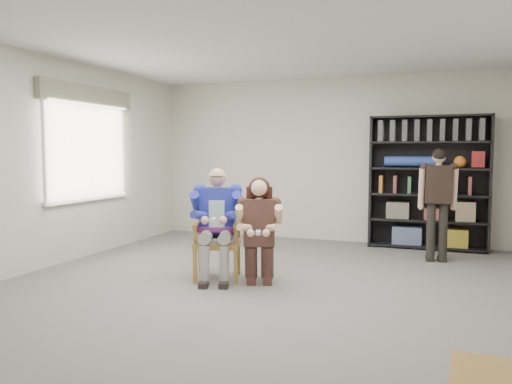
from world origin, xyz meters
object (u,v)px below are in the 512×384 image
at_px(kneeling_woman, 259,232).
at_px(bookshelf, 428,183).
at_px(armchair, 217,236).
at_px(seated_man, 217,223).
at_px(standing_man, 438,205).

height_order(kneeling_woman, bookshelf, bookshelf).
bearing_deg(kneeling_woman, armchair, 149.86).
height_order(seated_man, standing_man, standing_man).
distance_m(armchair, bookshelf, 3.74).
xyz_separation_m(seated_man, bookshelf, (2.32, 2.88, 0.37)).
relative_size(seated_man, standing_man, 0.85).
relative_size(armchair, kneeling_woman, 0.84).
relative_size(armchair, bookshelf, 0.49).
relative_size(armchair, standing_man, 0.66).
xyz_separation_m(kneeling_woman, standing_man, (1.89, 2.04, 0.17)).
bearing_deg(bookshelf, armchair, -128.95).
distance_m(armchair, standing_man, 3.14).
xyz_separation_m(armchair, seated_man, (-0.00, 0.00, 0.16)).
relative_size(kneeling_woman, standing_man, 0.78).
xyz_separation_m(kneeling_woman, bookshelf, (1.74, 3.00, 0.43)).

